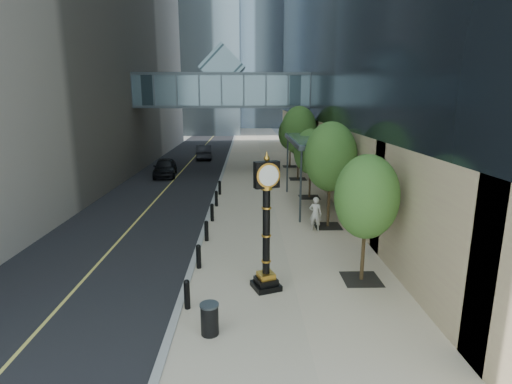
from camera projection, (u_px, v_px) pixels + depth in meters
ground at (271, 326)px, 12.18m from camera, size 320.00×320.00×0.00m
road at (198, 153)px, 50.97m from camera, size 8.00×180.00×0.02m
sidewalk at (261, 153)px, 51.14m from camera, size 8.00×180.00×0.06m
curb at (229, 153)px, 51.05m from camera, size 0.25×180.00×0.07m
distant_tower_c at (229, 12)px, 121.46m from camera, size 22.00×22.00×65.00m
skywalk at (223, 88)px, 37.62m from camera, size 17.00×4.20×5.80m
entrance_canopy at (314, 141)px, 24.93m from camera, size 3.00×8.00×4.38m
bollard_row at (210, 222)px, 20.77m from camera, size 0.20×16.20×0.90m
street_trees at (309, 144)px, 27.65m from camera, size 2.99×28.37×6.14m
street_clock at (266, 233)px, 13.99m from camera, size 1.17×1.17×4.85m
trash_bin at (210, 320)px, 11.56m from camera, size 0.60×0.60×0.90m
pedestrian at (315, 214)px, 20.60m from camera, size 0.77×0.62×1.81m
car_near at (165, 167)px, 35.46m from camera, size 2.41×4.89×1.60m
car_far at (204, 152)px, 45.89m from camera, size 2.11×4.93×1.58m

